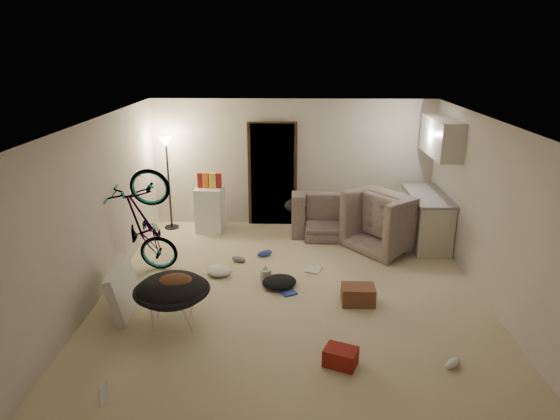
{
  "coord_description": "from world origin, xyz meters",
  "views": [
    {
      "loc": [
        -0.02,
        -6.62,
        3.45
      ],
      "look_at": [
        -0.19,
        0.6,
        1.07
      ],
      "focal_mm": 32.0,
      "sensor_mm": 36.0,
      "label": 1
    }
  ],
  "objects_px": {
    "mini_fridge": "(210,209)",
    "drink_case_a": "(358,295)",
    "saucer_chair": "(172,296)",
    "sofa": "(348,217)",
    "tv_box": "(123,288)",
    "floor_lamp": "(167,164)",
    "bicycle": "(146,245)",
    "drink_case_b": "(341,357)",
    "juicer": "(266,274)",
    "kitchen_counter": "(426,220)",
    "armchair": "(393,226)"
  },
  "relations": [
    {
      "from": "floor_lamp",
      "to": "tv_box",
      "type": "height_order",
      "value": "floor_lamp"
    },
    {
      "from": "floor_lamp",
      "to": "mini_fridge",
      "type": "distance_m",
      "value": 1.19
    },
    {
      "from": "mini_fridge",
      "to": "drink_case_a",
      "type": "relative_size",
      "value": 1.88
    },
    {
      "from": "saucer_chair",
      "to": "sofa",
      "type": "bearing_deg",
      "value": 52.64
    },
    {
      "from": "saucer_chair",
      "to": "tv_box",
      "type": "xyz_separation_m",
      "value": [
        -0.77,
        0.37,
        -0.08
      ]
    },
    {
      "from": "floor_lamp",
      "to": "drink_case_a",
      "type": "height_order",
      "value": "floor_lamp"
    },
    {
      "from": "mini_fridge",
      "to": "tv_box",
      "type": "relative_size",
      "value": 0.86
    },
    {
      "from": "juicer",
      "to": "floor_lamp",
      "type": "bearing_deg",
      "value": 131.13
    },
    {
      "from": "saucer_chair",
      "to": "juicer",
      "type": "distance_m",
      "value": 1.77
    },
    {
      "from": "kitchen_counter",
      "to": "armchair",
      "type": "relative_size",
      "value": 1.27
    },
    {
      "from": "floor_lamp",
      "to": "drink_case_a",
      "type": "relative_size",
      "value": 3.94
    },
    {
      "from": "kitchen_counter",
      "to": "drink_case_a",
      "type": "height_order",
      "value": "kitchen_counter"
    },
    {
      "from": "sofa",
      "to": "tv_box",
      "type": "xyz_separation_m",
      "value": [
        -3.38,
        -3.05,
        0.01
      ]
    },
    {
      "from": "saucer_chair",
      "to": "drink_case_a",
      "type": "bearing_deg",
      "value": 14.29
    },
    {
      "from": "drink_case_a",
      "to": "sofa",
      "type": "bearing_deg",
      "value": 87.4
    },
    {
      "from": "sofa",
      "to": "tv_box",
      "type": "relative_size",
      "value": 2.18
    },
    {
      "from": "saucer_chair",
      "to": "kitchen_counter",
      "type": "bearing_deg",
      "value": 36.84
    },
    {
      "from": "armchair",
      "to": "saucer_chair",
      "type": "bearing_deg",
      "value": 92.34
    },
    {
      "from": "mini_fridge",
      "to": "saucer_chair",
      "type": "xyz_separation_m",
      "value": [
        0.07,
        -3.52,
        -0.02
      ]
    },
    {
      "from": "armchair",
      "to": "saucer_chair",
      "type": "xyz_separation_m",
      "value": [
        -3.33,
        -2.79,
        0.03
      ]
    },
    {
      "from": "armchair",
      "to": "bicycle",
      "type": "relative_size",
      "value": 0.67
    },
    {
      "from": "floor_lamp",
      "to": "juicer",
      "type": "distance_m",
      "value": 3.26
    },
    {
      "from": "drink_case_b",
      "to": "juicer",
      "type": "bearing_deg",
      "value": 136.62
    },
    {
      "from": "tv_box",
      "to": "saucer_chair",
      "type": "bearing_deg",
      "value": -31.54
    },
    {
      "from": "sofa",
      "to": "juicer",
      "type": "distance_m",
      "value": 2.57
    },
    {
      "from": "bicycle",
      "to": "juicer",
      "type": "xyz_separation_m",
      "value": [
        1.89,
        -0.23,
        -0.36
      ]
    },
    {
      "from": "kitchen_counter",
      "to": "saucer_chair",
      "type": "relative_size",
      "value": 1.54
    },
    {
      "from": "sofa",
      "to": "tv_box",
      "type": "height_order",
      "value": "tv_box"
    },
    {
      "from": "sofa",
      "to": "mini_fridge",
      "type": "relative_size",
      "value": 2.53
    },
    {
      "from": "mini_fridge",
      "to": "floor_lamp",
      "type": "bearing_deg",
      "value": 176.52
    },
    {
      "from": "bicycle",
      "to": "kitchen_counter",
      "type": "bearing_deg",
      "value": -74.14
    },
    {
      "from": "sofa",
      "to": "armchair",
      "type": "relative_size",
      "value": 1.85
    },
    {
      "from": "drink_case_a",
      "to": "juicer",
      "type": "distance_m",
      "value": 1.51
    },
    {
      "from": "armchair",
      "to": "tv_box",
      "type": "bearing_deg",
      "value": 82.92
    },
    {
      "from": "floor_lamp",
      "to": "bicycle",
      "type": "xyz_separation_m",
      "value": [
        0.1,
        -2.05,
        -0.84
      ]
    },
    {
      "from": "kitchen_counter",
      "to": "drink_case_b",
      "type": "height_order",
      "value": "kitchen_counter"
    },
    {
      "from": "floor_lamp",
      "to": "juicer",
      "type": "relative_size",
      "value": 7.17
    },
    {
      "from": "drink_case_a",
      "to": "drink_case_b",
      "type": "bearing_deg",
      "value": -104.07
    },
    {
      "from": "kitchen_counter",
      "to": "mini_fridge",
      "type": "relative_size",
      "value": 1.74
    },
    {
      "from": "armchair",
      "to": "drink_case_b",
      "type": "relative_size",
      "value": 3.28
    },
    {
      "from": "tv_box",
      "to": "drink_case_a",
      "type": "distance_m",
      "value": 3.24
    },
    {
      "from": "kitchen_counter",
      "to": "mini_fridge",
      "type": "distance_m",
      "value": 4.07
    },
    {
      "from": "floor_lamp",
      "to": "drink_case_a",
      "type": "distance_m",
      "value": 4.62
    },
    {
      "from": "bicycle",
      "to": "drink_case_b",
      "type": "xyz_separation_m",
      "value": [
        2.85,
        -2.38,
        -0.36
      ]
    },
    {
      "from": "armchair",
      "to": "bicycle",
      "type": "xyz_separation_m",
      "value": [
        -4.1,
        -1.22,
        0.08
      ]
    },
    {
      "from": "drink_case_a",
      "to": "floor_lamp",
      "type": "bearing_deg",
      "value": 138.56
    },
    {
      "from": "kitchen_counter",
      "to": "saucer_chair",
      "type": "height_order",
      "value": "kitchen_counter"
    },
    {
      "from": "floor_lamp",
      "to": "kitchen_counter",
      "type": "relative_size",
      "value": 1.21
    },
    {
      "from": "mini_fridge",
      "to": "drink_case_b",
      "type": "bearing_deg",
      "value": -59.87
    },
    {
      "from": "bicycle",
      "to": "drink_case_a",
      "type": "height_order",
      "value": "bicycle"
    }
  ]
}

